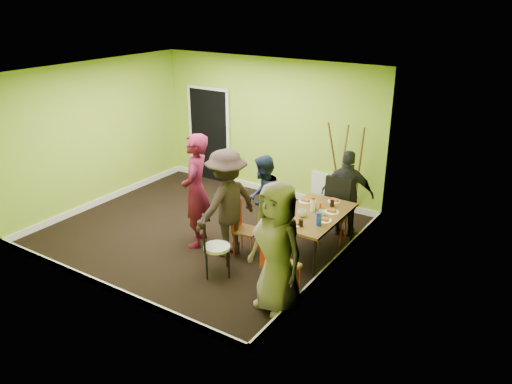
# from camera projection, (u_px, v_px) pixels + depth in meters

# --- Properties ---
(ground) EXTENTS (5.00, 5.00, 0.00)m
(ground) POSITION_uv_depth(u_px,v_px,m) (202.00, 231.00, 8.90)
(ground) COLOR black
(ground) RESTS_ON ground
(room_walls) EXTENTS (5.04, 4.54, 2.82)m
(room_walls) POSITION_uv_depth(u_px,v_px,m) (200.00, 178.00, 8.57)
(room_walls) COLOR #A2BD30
(room_walls) RESTS_ON ground
(dining_table) EXTENTS (0.90, 1.50, 0.75)m
(dining_table) POSITION_uv_depth(u_px,v_px,m) (313.00, 217.00, 7.81)
(dining_table) COLOR black
(dining_table) RESTS_ON ground
(chair_left_far) EXTENTS (0.41, 0.40, 0.87)m
(chair_left_far) POSITION_uv_depth(u_px,v_px,m) (270.00, 215.00, 8.35)
(chair_left_far) COLOR red
(chair_left_far) RESTS_ON ground
(chair_left_near) EXTENTS (0.42, 0.42, 0.89)m
(chair_left_near) POSITION_uv_depth(u_px,v_px,m) (242.00, 225.00, 7.98)
(chair_left_near) COLOR red
(chair_left_near) RESTS_ON ground
(chair_back_end) EXTENTS (0.51, 0.58, 1.07)m
(chair_back_end) POSITION_uv_depth(u_px,v_px,m) (337.00, 196.00, 8.43)
(chair_back_end) COLOR red
(chair_back_end) RESTS_ON ground
(chair_front_end) EXTENTS (0.48, 0.48, 1.02)m
(chair_front_end) POSITION_uv_depth(u_px,v_px,m) (277.00, 262.00, 6.74)
(chair_front_end) COLOR red
(chair_front_end) RESTS_ON ground
(chair_bentwood) EXTENTS (0.51, 0.51, 0.92)m
(chair_bentwood) POSITION_uv_depth(u_px,v_px,m) (212.00, 243.00, 7.37)
(chair_bentwood) COLOR black
(chair_bentwood) RESTS_ON ground
(easel) EXTENTS (0.72, 0.68, 1.80)m
(easel) POSITION_uv_depth(u_px,v_px,m) (345.00, 172.00, 9.17)
(easel) COLOR brown
(easel) RESTS_ON ground
(plate_near_left) EXTENTS (0.22, 0.22, 0.01)m
(plate_near_left) POSITION_uv_depth(u_px,v_px,m) (305.00, 201.00, 8.21)
(plate_near_left) COLOR white
(plate_near_left) RESTS_ON dining_table
(plate_near_right) EXTENTS (0.26, 0.26, 0.01)m
(plate_near_right) POSITION_uv_depth(u_px,v_px,m) (284.00, 219.00, 7.58)
(plate_near_right) COLOR white
(plate_near_right) RESTS_ON dining_table
(plate_far_back) EXTENTS (0.21, 0.21, 0.01)m
(plate_far_back) POSITION_uv_depth(u_px,v_px,m) (334.00, 201.00, 8.22)
(plate_far_back) COLOR white
(plate_far_back) RESTS_ON dining_table
(plate_far_front) EXTENTS (0.22, 0.22, 0.01)m
(plate_far_front) POSITION_uv_depth(u_px,v_px,m) (295.00, 224.00, 7.42)
(plate_far_front) COLOR white
(plate_far_front) RESTS_ON dining_table
(plate_wall_back) EXTENTS (0.24, 0.24, 0.01)m
(plate_wall_back) POSITION_uv_depth(u_px,v_px,m) (332.00, 212.00, 7.82)
(plate_wall_back) COLOR white
(plate_wall_back) RESTS_ON dining_table
(plate_wall_front) EXTENTS (0.24, 0.24, 0.01)m
(plate_wall_front) POSITION_uv_depth(u_px,v_px,m) (324.00, 220.00, 7.53)
(plate_wall_front) COLOR white
(plate_wall_front) RESTS_ON dining_table
(thermos) EXTENTS (0.08, 0.08, 0.21)m
(thermos) POSITION_uv_depth(u_px,v_px,m) (313.00, 205.00, 7.83)
(thermos) COLOR white
(thermos) RESTS_ON dining_table
(blue_bottle) EXTENTS (0.08, 0.08, 0.21)m
(blue_bottle) POSITION_uv_depth(u_px,v_px,m) (319.00, 219.00, 7.35)
(blue_bottle) COLOR #1A32C3
(blue_bottle) RESTS_ON dining_table
(orange_bottle) EXTENTS (0.03, 0.03, 0.08)m
(orange_bottle) POSITION_uv_depth(u_px,v_px,m) (320.00, 205.00, 7.97)
(orange_bottle) COLOR red
(orange_bottle) RESTS_ON dining_table
(glass_mid) EXTENTS (0.07, 0.07, 0.10)m
(glass_mid) POSITION_uv_depth(u_px,v_px,m) (314.00, 206.00, 7.93)
(glass_mid) COLOR black
(glass_mid) RESTS_ON dining_table
(glass_back) EXTENTS (0.07, 0.07, 0.11)m
(glass_back) POSITION_uv_depth(u_px,v_px,m) (332.00, 203.00, 8.01)
(glass_back) COLOR black
(glass_back) RESTS_ON dining_table
(glass_front) EXTENTS (0.07, 0.07, 0.11)m
(glass_front) POSITION_uv_depth(u_px,v_px,m) (301.00, 223.00, 7.34)
(glass_front) COLOR black
(glass_front) RESTS_ON dining_table
(cup_a) EXTENTS (0.13, 0.13, 0.10)m
(cup_a) POSITION_uv_depth(u_px,v_px,m) (302.00, 213.00, 7.67)
(cup_a) COLOR white
(cup_a) RESTS_ON dining_table
(cup_b) EXTENTS (0.09, 0.09, 0.08)m
(cup_b) POSITION_uv_depth(u_px,v_px,m) (322.00, 213.00, 7.69)
(cup_b) COLOR white
(cup_b) RESTS_ON dining_table
(person_standing) EXTENTS (0.70, 0.82, 1.91)m
(person_standing) POSITION_uv_depth(u_px,v_px,m) (196.00, 191.00, 8.12)
(person_standing) COLOR #530E25
(person_standing) RESTS_ON ground
(person_left_far) EXTENTS (0.76, 0.87, 1.49)m
(person_left_far) POSITION_uv_depth(u_px,v_px,m) (263.00, 199.00, 8.34)
(person_left_far) COLOR #152136
(person_left_far) RESTS_ON ground
(person_left_near) EXTENTS (0.90, 1.26, 1.77)m
(person_left_near) POSITION_uv_depth(u_px,v_px,m) (227.00, 204.00, 7.80)
(person_left_near) COLOR black
(person_left_near) RESTS_ON ground
(person_back_end) EXTENTS (0.96, 0.58, 1.53)m
(person_back_end) POSITION_uv_depth(u_px,v_px,m) (347.00, 194.00, 8.50)
(person_back_end) COLOR black
(person_back_end) RESTS_ON ground
(person_front_end) EXTENTS (1.01, 0.80, 1.80)m
(person_front_end) POSITION_uv_depth(u_px,v_px,m) (277.00, 248.00, 6.42)
(person_front_end) COLOR gray
(person_front_end) RESTS_ON ground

